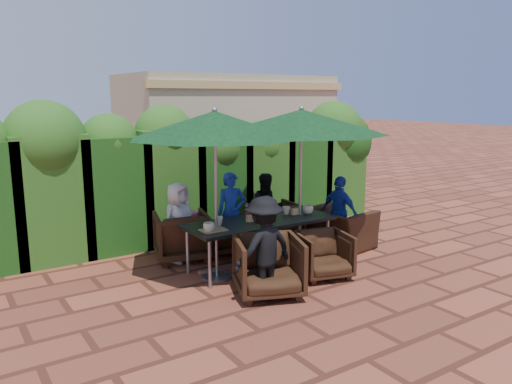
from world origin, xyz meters
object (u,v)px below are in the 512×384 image
chair_far_left (182,234)px  chair_near_left (269,263)px  chair_far_right (275,222)px  chair_end_right (340,222)px  umbrella_right (301,122)px  chair_near_right (324,253)px  umbrella_left (215,125)px  dining_table (260,225)px  chair_far_mid (225,231)px

chair_far_left → chair_near_left: (0.33, -1.99, 0.01)m
chair_far_right → chair_end_right: chair_end_right is taller
umbrella_right → chair_end_right: (1.00, 0.14, -1.76)m
chair_near_right → chair_far_left: bearing=141.8°
chair_far_right → chair_end_right: (0.87, -0.74, 0.04)m
umbrella_left → chair_far_right: (1.65, 0.87, -1.79)m
chair_far_right → chair_end_right: bearing=146.0°
dining_table → chair_near_left: (-0.51, -0.97, -0.24)m
dining_table → chair_near_left: chair_near_left is taller
umbrella_right → chair_end_right: size_ratio=2.55×
chair_far_right → chair_near_left: bearing=59.0°
dining_table → chair_far_right: bearing=43.9°
chair_near_left → chair_near_right: size_ratio=1.18×
chair_far_mid → chair_near_left: size_ratio=0.85×
chair_far_right → chair_far_mid: bearing=0.1°
umbrella_left → umbrella_right: size_ratio=0.92×
umbrella_left → chair_near_left: umbrella_left is taller
chair_far_mid → umbrella_right: bearing=140.7°
chair_far_mid → chair_near_left: bearing=88.2°
chair_far_left → chair_near_left: bearing=115.2°
umbrella_left → chair_far_right: bearing=27.8°
chair_near_left → chair_near_right: chair_near_left is taller
umbrella_left → chair_far_left: (-0.07, 1.05, -1.79)m
umbrella_left → umbrella_right: 1.51m
chair_far_mid → chair_far_right: size_ratio=0.87×
chair_far_right → chair_end_right: size_ratio=0.80×
dining_table → chair_end_right: size_ratio=2.22×
dining_table → umbrella_left: 1.72m
chair_near_left → chair_near_right: 1.06m
dining_table → chair_near_right: (0.54, -0.85, -0.31)m
umbrella_right → chair_far_left: bearing=146.2°
chair_end_right → umbrella_left: bearing=84.6°
dining_table → umbrella_right: 1.71m
chair_far_left → chair_end_right: (2.58, -0.92, 0.03)m
umbrella_right → chair_near_right: umbrella_right is taller
umbrella_left → chair_near_left: bearing=-74.4°
umbrella_right → chair_far_left: umbrella_right is taller
umbrella_right → chair_near_left: size_ratio=3.07×
chair_far_mid → chair_near_left: 1.96m
chair_far_right → chair_near_left: size_ratio=0.97×
dining_table → chair_far_mid: dining_table is taller
chair_far_left → chair_end_right: chair_end_right is taller
chair_near_left → dining_table: bearing=83.9°
chair_far_left → dining_table: bearing=145.3°
umbrella_left → chair_far_right: 2.59m
chair_near_right → chair_end_right: (1.20, 0.96, 0.09)m
chair_near_right → chair_near_left: bearing=-158.5°
chair_end_right → chair_far_right: bearing=41.3°
umbrella_left → chair_far_mid: size_ratio=3.35×
umbrella_left → chair_end_right: bearing=2.9°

